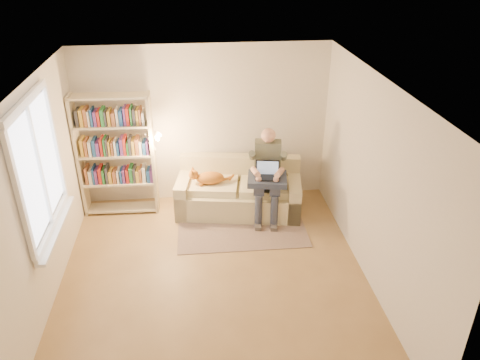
{
  "coord_description": "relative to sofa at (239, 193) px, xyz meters",
  "views": [
    {
      "loc": [
        -0.18,
        -4.85,
        4.02
      ],
      "look_at": [
        0.45,
        1.0,
        0.93
      ],
      "focal_mm": 35.0,
      "sensor_mm": 36.0,
      "label": 1
    }
  ],
  "objects": [
    {
      "name": "window",
      "position": [
        -2.46,
        -1.54,
        1.07
      ],
      "size": [
        0.12,
        1.52,
        1.69
      ],
      "color": "white",
      "rests_on": "wall_left"
    },
    {
      "name": "person",
      "position": [
        0.42,
        -0.22,
        0.51
      ],
      "size": [
        0.5,
        0.7,
        1.44
      ],
      "rotation": [
        0.0,
        0.0,
        -0.17
      ],
      "color": "#646A55",
      "rests_on": "sofa"
    },
    {
      "name": "floor",
      "position": [
        -0.51,
        -1.74,
        -0.3
      ],
      "size": [
        4.5,
        4.5,
        0.0
      ],
      "primitive_type": "plane",
      "color": "olive",
      "rests_on": "ground"
    },
    {
      "name": "rug",
      "position": [
        -0.02,
        -0.6,
        -0.3
      ],
      "size": [
        1.97,
        1.18,
        0.01
      ],
      "primitive_type": "cube",
      "rotation": [
        0.0,
        0.0,
        -0.01
      ],
      "color": "gray",
      "rests_on": "floor"
    },
    {
      "name": "wall_right",
      "position": [
        1.49,
        -1.74,
        1.0
      ],
      "size": [
        0.02,
        4.5,
        2.6
      ],
      "primitive_type": "cube",
      "color": "silver",
      "rests_on": "floor"
    },
    {
      "name": "sofa",
      "position": [
        0.0,
        0.0,
        0.0
      ],
      "size": [
        2.08,
        1.2,
        0.83
      ],
      "rotation": [
        0.0,
        0.0,
        -0.17
      ],
      "color": "beige",
      "rests_on": "floor"
    },
    {
      "name": "ceiling",
      "position": [
        -0.51,
        -1.74,
        2.3
      ],
      "size": [
        4.0,
        4.5,
        0.02
      ],
      "primitive_type": "cube",
      "color": "white",
      "rests_on": "wall_back"
    },
    {
      "name": "cat",
      "position": [
        -0.49,
        -0.04,
        0.33
      ],
      "size": [
        0.68,
        0.3,
        0.24
      ],
      "rotation": [
        0.0,
        0.0,
        -0.17
      ],
      "color": "orange",
      "rests_on": "sofa"
    },
    {
      "name": "bookshelf",
      "position": [
        -1.89,
        0.16,
        0.79
      ],
      "size": [
        1.3,
        0.4,
        1.97
      ],
      "rotation": [
        0.0,
        0.0,
        -0.03
      ],
      "color": "beige",
      "rests_on": "floor"
    },
    {
      "name": "wall_back",
      "position": [
        -0.51,
        0.51,
        1.0
      ],
      "size": [
        4.0,
        0.02,
        2.6
      ],
      "primitive_type": "cube",
      "color": "silver",
      "rests_on": "floor"
    },
    {
      "name": "blanket",
      "position": [
        0.4,
        -0.36,
        0.42
      ],
      "size": [
        0.66,
        0.57,
        0.09
      ],
      "primitive_type": "cube",
      "rotation": [
        0.0,
        0.0,
        -0.17
      ],
      "color": "#2A344A",
      "rests_on": "person"
    },
    {
      "name": "wall_left",
      "position": [
        -2.51,
        -1.74,
        1.0
      ],
      "size": [
        0.02,
        4.5,
        2.6
      ],
      "primitive_type": "cube",
      "color": "silver",
      "rests_on": "floor"
    },
    {
      "name": "wall_front",
      "position": [
        -0.51,
        -3.99,
        1.0
      ],
      "size": [
        4.0,
        0.02,
        2.6
      ],
      "primitive_type": "cube",
      "color": "silver",
      "rests_on": "floor"
    },
    {
      "name": "laptop",
      "position": [
        0.4,
        -0.35,
        0.52
      ],
      "size": [
        0.39,
        0.32,
        0.32
      ],
      "rotation": [
        0.0,
        0.0,
        -0.17
      ],
      "color": "black",
      "rests_on": "blanket"
    }
  ]
}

